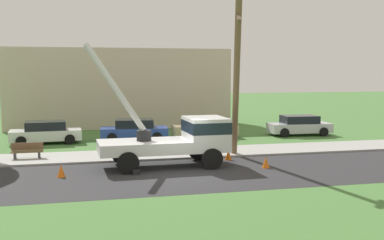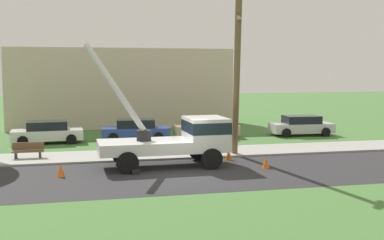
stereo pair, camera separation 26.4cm
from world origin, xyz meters
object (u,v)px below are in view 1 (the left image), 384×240
at_px(traffic_cone_ahead, 266,162).
at_px(traffic_cone_curbside, 228,155).
at_px(park_bench, 27,151).
at_px(leaning_utility_pole, 236,78).
at_px(parked_sedan_blue, 134,130).
at_px(parked_sedan_white, 46,132).
at_px(parked_sedan_silver, 299,125).
at_px(traffic_cone_behind, 61,171).
at_px(utility_truck, 180,137).
at_px(parked_sedan_tan, 205,127).

distance_m(traffic_cone_ahead, traffic_cone_curbside, 2.63).
bearing_deg(traffic_cone_curbside, park_bench, 166.67).
xyz_separation_m(leaning_utility_pole, parked_sedan_blue, (-4.24, 8.44, -3.56)).
relative_size(parked_sedan_white, parked_sedan_silver, 1.00).
xyz_separation_m(traffic_cone_behind, parked_sedan_blue, (4.41, 10.27, 0.43)).
distance_m(traffic_cone_ahead, park_bench, 12.29).
bearing_deg(parked_sedan_blue, utility_truck, -82.41).
bearing_deg(parked_sedan_silver, traffic_cone_curbside, -134.77).
relative_size(utility_truck, parked_sedan_tan, 1.54).
distance_m(traffic_cone_curbside, parked_sedan_tan, 8.41).
relative_size(parked_sedan_silver, park_bench, 2.81).
xyz_separation_m(traffic_cone_behind, parked_sedan_silver, (16.26, 10.12, 0.43)).
bearing_deg(leaning_utility_pole, park_bench, 165.31).
bearing_deg(park_bench, traffic_cone_behind, -68.11).
height_order(parked_sedan_white, parked_sedan_blue, same).
relative_size(utility_truck, leaning_utility_pole, 0.81).
distance_m(parked_sedan_blue, park_bench, 8.45).
height_order(traffic_cone_ahead, traffic_cone_behind, same).
bearing_deg(utility_truck, traffic_cone_curbside, 17.61).
relative_size(parked_sedan_blue, parked_sedan_tan, 1.03).
relative_size(leaning_utility_pole, parked_sedan_blue, 1.84).
height_order(traffic_cone_behind, parked_sedan_tan, parked_sedan_tan).
distance_m(leaning_utility_pole, traffic_cone_ahead, 4.57).
height_order(parked_sedan_silver, park_bench, parked_sedan_silver).
distance_m(traffic_cone_behind, traffic_cone_curbside, 8.63).
xyz_separation_m(parked_sedan_white, parked_sedan_silver, (17.51, -0.18, 0.00)).
xyz_separation_m(parked_sedan_white, parked_sedan_tan, (10.55, 0.20, 0.00)).
bearing_deg(traffic_cone_ahead, utility_truck, 158.76).
relative_size(parked_sedan_white, park_bench, 2.81).
bearing_deg(traffic_cone_curbside, parked_sedan_white, 139.74).
bearing_deg(parked_sedan_white, traffic_cone_ahead, -44.45).
bearing_deg(utility_truck, traffic_cone_behind, -167.14).
bearing_deg(parked_sedan_silver, utility_truck, -140.33).
bearing_deg(traffic_cone_behind, traffic_cone_curbside, 14.45).
bearing_deg(leaning_utility_pole, parked_sedan_silver, 47.46).
bearing_deg(parked_sedan_blue, parked_sedan_silver, -0.72).
height_order(utility_truck, park_bench, utility_truck).
height_order(traffic_cone_ahead, parked_sedan_tan, parked_sedan_tan).
relative_size(leaning_utility_pole, traffic_cone_curbside, 14.96).
xyz_separation_m(leaning_utility_pole, traffic_cone_curbside, (-0.29, 0.33, -4.00)).
distance_m(leaning_utility_pole, parked_sedan_tan, 9.40).
xyz_separation_m(parked_sedan_white, park_bench, (-0.59, -5.72, -0.25)).
bearing_deg(traffic_cone_curbside, parked_sedan_silver, 45.23).
height_order(utility_truck, parked_sedan_silver, utility_truck).
bearing_deg(traffic_cone_curbside, utility_truck, -162.39).
bearing_deg(utility_truck, parked_sedan_tan, 68.12).
distance_m(leaning_utility_pole, traffic_cone_curbside, 4.02).
height_order(traffic_cone_ahead, parked_sedan_white, parked_sedan_white).
xyz_separation_m(parked_sedan_blue, parked_sedan_silver, (11.85, -0.15, 0.00)).
distance_m(traffic_cone_behind, parked_sedan_tan, 14.04).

